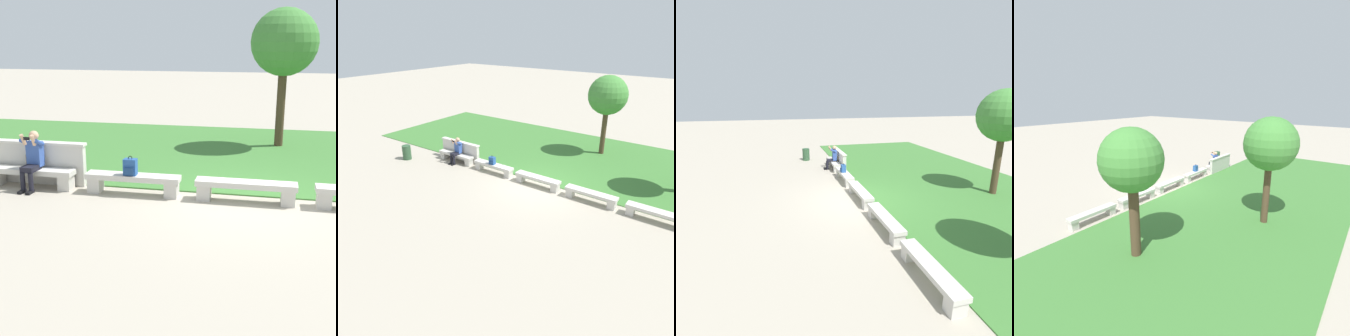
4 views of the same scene
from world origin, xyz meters
The scene contains 12 objects.
ground_plane centered at (0.00, 0.00, 0.00)m, with size 80.00×80.00×0.00m, color #A89E8C.
grass_strip centered at (0.00, 4.38, 0.01)m, with size 23.88×8.00×0.03m, color #3D7533.
bench_main centered at (-4.89, 0.00, 0.30)m, with size 2.10×0.40×0.45m.
bench_near centered at (-2.45, 0.00, 0.30)m, with size 2.10×0.40×0.45m.
bench_mid centered at (0.00, 0.00, 0.30)m, with size 2.10×0.40×0.45m.
bench_far centered at (2.45, 0.00, 0.30)m, with size 2.10×0.40×0.45m.
bench_end centered at (4.89, 0.00, 0.30)m, with size 2.10×0.40×0.45m.
backrest_wall_with_plaque centered at (-4.89, 0.34, 0.52)m, with size 2.46×0.24×1.01m.
person_photographer centered at (-4.76, -0.08, 0.74)m, with size 0.49×0.74×1.32m.
backpack centered at (-2.48, -0.05, 0.63)m, with size 0.28×0.24×0.43m.
tree_behind_wall centered at (0.74, 5.56, 3.17)m, with size 2.03×2.03×4.23m.
trash_bin centered at (-7.25, -1.27, 0.38)m, with size 0.44×0.44×0.75m, color #2D5133.
Camera 2 is at (6.50, -11.24, 6.35)m, focal length 35.00 mm.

